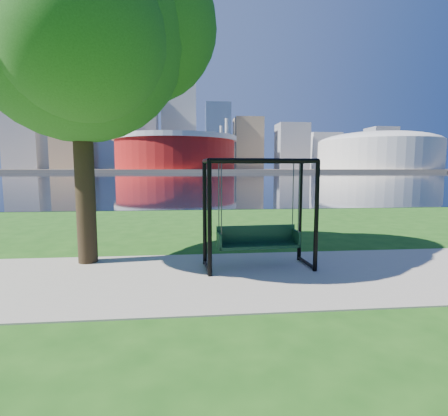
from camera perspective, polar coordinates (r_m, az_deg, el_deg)
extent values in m
plane|color=#1E5114|center=(8.23, 1.54, -10.15)|extent=(900.00, 900.00, 0.00)
cube|color=#9E937F|center=(7.75, 2.02, -11.09)|extent=(120.00, 4.00, 0.03)
cube|color=black|center=(109.86, -5.18, 5.18)|extent=(900.00, 180.00, 0.02)
cube|color=#937F60|center=(313.83, -5.53, 6.15)|extent=(900.00, 228.00, 2.00)
cylinder|color=maroon|center=(243.23, -7.90, 8.87)|extent=(80.00, 80.00, 22.00)
cylinder|color=silver|center=(243.83, -7.93, 11.10)|extent=(83.00, 83.00, 3.00)
cylinder|color=silver|center=(263.38, -0.47, 9.83)|extent=(2.00, 2.00, 32.00)
cylinder|color=silver|center=(265.62, -14.97, 9.59)|extent=(2.00, 2.00, 32.00)
cylinder|color=silver|center=(228.25, -16.51, 10.09)|extent=(2.00, 2.00, 32.00)
cylinder|color=silver|center=(225.64, 0.42, 10.40)|extent=(2.00, 2.00, 32.00)
cylinder|color=beige|center=(278.48, 23.79, 7.87)|extent=(84.00, 84.00, 20.00)
ellipsoid|color=beige|center=(278.94, 23.87, 9.71)|extent=(84.00, 84.00, 15.12)
cube|color=gray|center=(348.25, -29.74, 10.64)|extent=(28.00, 28.00, 62.00)
cube|color=#998466|center=(326.29, -24.00, 13.57)|extent=(26.00, 26.00, 88.00)
cube|color=slate|center=(343.16, -17.77, 14.02)|extent=(30.00, 24.00, 95.00)
cube|color=gray|center=(317.26, -13.03, 12.71)|extent=(24.00, 24.00, 72.00)
cube|color=silver|center=(345.23, -7.33, 12.97)|extent=(32.00, 28.00, 80.00)
cube|color=slate|center=(320.17, -1.02, 11.56)|extent=(22.00, 22.00, 58.00)
cube|color=#998466|center=(338.33, 3.92, 10.42)|extent=(26.00, 26.00, 48.00)
cube|color=gray|center=(337.43, 11.02, 9.81)|extent=(28.00, 24.00, 42.00)
cube|color=silver|center=(373.89, 15.85, 8.89)|extent=(30.00, 26.00, 36.00)
cube|color=gray|center=(377.43, 24.16, 8.85)|extent=(24.00, 24.00, 40.00)
cube|color=#998466|center=(410.91, 27.97, 7.86)|extent=(26.00, 26.00, 32.00)
sphere|color=#998466|center=(335.96, -24.40, 21.61)|extent=(10.00, 10.00, 10.00)
cylinder|color=black|center=(7.46, -2.38, -1.95)|extent=(0.10, 0.10, 2.53)
cylinder|color=black|center=(8.10, 14.85, -1.50)|extent=(0.10, 0.10, 2.53)
cylinder|color=black|center=(8.43, -3.17, -0.99)|extent=(0.10, 0.10, 2.53)
cylinder|color=black|center=(9.00, 12.31, -0.65)|extent=(0.10, 0.10, 2.53)
cylinder|color=black|center=(7.62, 6.72, 7.71)|extent=(2.42, 0.24, 0.10)
cylinder|color=black|center=(8.57, 4.91, 7.58)|extent=(2.42, 0.24, 0.10)
cylinder|color=black|center=(7.87, -2.85, 7.70)|extent=(0.16, 0.99, 0.10)
cylinder|color=black|center=(8.19, -2.75, -9.61)|extent=(0.14, 0.99, 0.08)
cylinder|color=black|center=(8.48, 13.74, 7.44)|extent=(0.16, 0.99, 0.10)
cylinder|color=black|center=(8.78, 13.31, -8.68)|extent=(0.14, 0.99, 0.08)
cube|color=black|center=(8.29, 5.61, -6.15)|extent=(1.95, 0.61, 0.07)
cube|color=black|center=(8.44, 5.25, -4.24)|extent=(1.92, 0.17, 0.42)
cube|color=black|center=(8.07, -0.79, -5.34)|extent=(0.08, 0.50, 0.37)
cube|color=black|center=(8.54, 11.67, -4.83)|extent=(0.08, 0.50, 0.37)
cylinder|color=#3A3A40|center=(7.74, -0.42, 1.43)|extent=(0.03, 0.03, 1.59)
cylinder|color=#3A3A40|center=(8.21, 12.18, 1.57)|extent=(0.03, 0.03, 1.59)
cylinder|color=#3A3A40|center=(8.14, -0.85, 1.67)|extent=(0.03, 0.03, 1.59)
cylinder|color=#3A3A40|center=(8.59, 11.20, 1.80)|extent=(0.03, 0.03, 1.59)
cylinder|color=black|center=(9.18, -21.85, 5.89)|extent=(0.47, 0.47, 4.67)
sphere|color=#215017|center=(9.71, -22.72, 25.02)|extent=(5.10, 5.10, 5.10)
sphere|color=#215017|center=(10.18, -13.29, 26.95)|extent=(3.82, 3.82, 3.82)
sphere|color=#215017|center=(9.82, -31.49, 25.69)|extent=(4.04, 4.04, 4.04)
sphere|color=#215017|center=(8.37, -22.04, 24.39)|extent=(3.40, 3.40, 3.40)
sphere|color=#215017|center=(11.32, -24.28, 26.70)|extent=(3.61, 3.61, 3.61)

